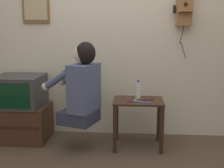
{
  "coord_description": "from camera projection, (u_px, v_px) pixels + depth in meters",
  "views": [
    {
      "loc": [
        0.24,
        -2.31,
        1.31
      ],
      "look_at": [
        0.03,
        0.67,
        0.73
      ],
      "focal_mm": 45.0,
      "sensor_mm": 36.0,
      "label": 1
    }
  ],
  "objects": [
    {
      "name": "wall_back",
      "position": [
        113.0,
        32.0,
        3.4
      ],
      "size": [
        6.8,
        0.05,
        2.55
      ],
      "color": "beige",
      "rests_on": "ground_plane"
    },
    {
      "name": "framed_picture",
      "position": [
        36.0,
        2.0,
        3.36
      ],
      "size": [
        0.33,
        0.03,
        0.5
      ],
      "color": "brown"
    },
    {
      "name": "person",
      "position": [
        82.0,
        86.0,
        2.97
      ],
      "size": [
        0.61,
        0.53,
        0.88
      ],
      "rotation": [
        0.0,
        0.0,
        1.24
      ],
      "color": "#2D3347",
      "rests_on": "ground_plane"
    },
    {
      "name": "cell_phone_held",
      "position": [
        130.0,
        100.0,
        3.06
      ],
      "size": [
        0.07,
        0.13,
        0.01
      ],
      "rotation": [
        0.0,
        0.0,
        -0.05
      ],
      "color": "maroon",
      "rests_on": "side_table"
    },
    {
      "name": "side_table",
      "position": [
        138.0,
        110.0,
        3.13
      ],
      "size": [
        0.55,
        0.41,
        0.54
      ],
      "color": "#382316",
      "rests_on": "ground_plane"
    },
    {
      "name": "toothbrush",
      "position": [
        141.0,
        102.0,
        2.99
      ],
      "size": [
        0.18,
        0.07,
        0.02
      ],
      "rotation": [
        0.0,
        0.0,
        1.26
      ],
      "color": "#338CD8",
      "rests_on": "side_table"
    },
    {
      "name": "tv_stand",
      "position": [
        23.0,
        123.0,
        3.38
      ],
      "size": [
        0.61,
        0.49,
        0.42
      ],
      "color": "#422819",
      "rests_on": "ground_plane"
    },
    {
      "name": "wall_phone_antique",
      "position": [
        184.0,
        7.0,
        3.21
      ],
      "size": [
        0.21,
        0.18,
        0.84
      ],
      "color": "olive"
    },
    {
      "name": "television",
      "position": [
        19.0,
        91.0,
        3.31
      ],
      "size": [
        0.55,
        0.52,
        0.36
      ],
      "color": "#38383A",
      "rests_on": "tv_stand"
    },
    {
      "name": "water_bottle",
      "position": [
        138.0,
        90.0,
        3.17
      ],
      "size": [
        0.07,
        0.07,
        0.2
      ],
      "color": "silver",
      "rests_on": "side_table"
    },
    {
      "name": "cell_phone_spare",
      "position": [
        148.0,
        99.0,
        3.11
      ],
      "size": [
        0.14,
        0.12,
        0.01
      ],
      "rotation": [
        0.0,
        0.0,
        -0.93
      ],
      "color": "maroon",
      "rests_on": "side_table"
    }
  ]
}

